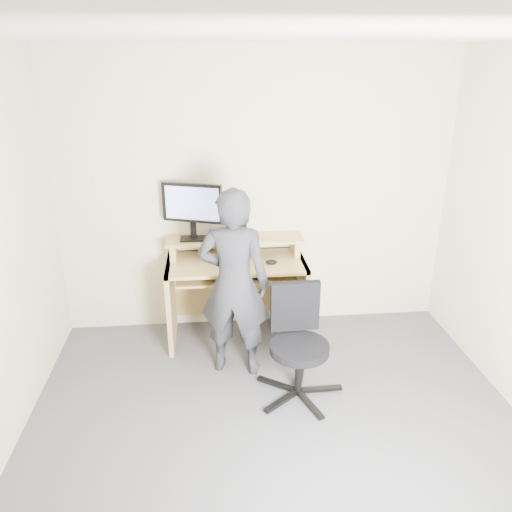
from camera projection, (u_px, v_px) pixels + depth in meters
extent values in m
plane|color=#4B4C50|center=(281.00, 449.00, 3.27)|extent=(3.50, 3.50, 0.00)
cube|color=beige|center=(256.00, 195.00, 4.42)|extent=(3.50, 0.02, 2.50)
cube|color=white|center=(292.00, 32.00, 2.34)|extent=(3.50, 3.50, 0.02)
cube|color=tan|center=(171.00, 303.00, 4.40)|extent=(0.04, 0.60, 0.75)
cube|color=tan|center=(301.00, 297.00, 4.50)|extent=(0.04, 0.60, 0.75)
cube|color=tan|center=(236.00, 262.00, 4.32)|extent=(1.20, 0.60, 0.03)
cube|color=tan|center=(237.00, 276.00, 4.28)|extent=(1.02, 0.38, 0.02)
cube|color=tan|center=(173.00, 249.00, 4.37)|extent=(0.05, 0.28, 0.15)
cube|color=tan|center=(295.00, 245.00, 4.47)|extent=(0.05, 0.28, 0.15)
cube|color=tan|center=(235.00, 239.00, 4.39)|extent=(1.20, 0.30, 0.02)
cube|color=tan|center=(235.00, 281.00, 4.69)|extent=(1.20, 0.03, 0.65)
cube|color=black|center=(194.00, 239.00, 4.34)|extent=(0.23, 0.15, 0.02)
cube|color=black|center=(193.00, 229.00, 4.33)|extent=(0.05, 0.04, 0.15)
cube|color=black|center=(192.00, 203.00, 4.22)|extent=(0.51, 0.20, 0.34)
cube|color=#93A5FF|center=(192.00, 204.00, 4.20)|extent=(0.45, 0.16, 0.28)
cube|color=black|center=(240.00, 226.00, 4.39)|extent=(0.11, 0.14, 0.20)
cylinder|color=silver|center=(235.00, 227.00, 4.37)|extent=(0.10, 0.10, 0.19)
cube|color=black|center=(253.00, 237.00, 4.40)|extent=(0.07, 0.13, 0.01)
cube|color=black|center=(207.00, 240.00, 4.29)|extent=(0.06, 0.05, 0.03)
torus|color=silver|center=(216.00, 235.00, 4.43)|extent=(0.18, 0.18, 0.06)
cube|color=black|center=(240.00, 274.00, 4.26)|extent=(0.48, 0.25, 0.03)
ellipsoid|color=black|center=(271.00, 262.00, 4.24)|extent=(0.11, 0.08, 0.04)
cube|color=black|center=(320.00, 389.00, 3.80)|extent=(0.33, 0.05, 0.03)
cube|color=black|center=(300.00, 377.00, 3.94)|extent=(0.13, 0.33, 0.03)
cube|color=black|center=(277.00, 384.00, 3.86)|extent=(0.30, 0.22, 0.03)
cube|color=black|center=(282.00, 401.00, 3.67)|extent=(0.29, 0.24, 0.03)
cube|color=black|center=(310.00, 404.00, 3.63)|extent=(0.15, 0.33, 0.03)
cylinder|color=black|center=(299.00, 370.00, 3.71)|extent=(0.05, 0.05, 0.35)
cylinder|color=black|center=(299.00, 348.00, 3.64)|extent=(0.44, 0.44, 0.06)
cube|color=black|center=(295.00, 306.00, 3.73)|extent=(0.37, 0.06, 0.39)
imported|color=black|center=(234.00, 284.00, 3.84)|extent=(0.63, 0.49, 1.53)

